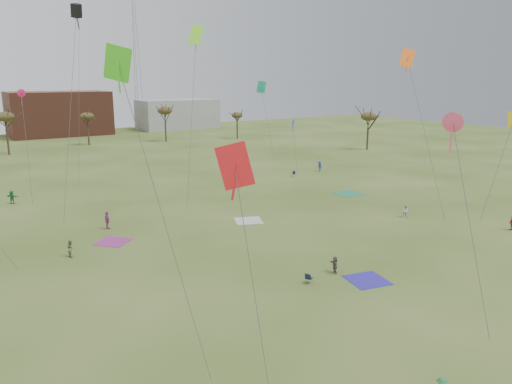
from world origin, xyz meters
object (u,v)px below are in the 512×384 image
spectator_fore_a (512,223)px  camp_chair_center (309,280)px  camp_chair_right (293,175)px  radio_tower (137,66)px

spectator_fore_a → camp_chair_center: size_ratio=1.86×
camp_chair_right → camp_chair_center: bearing=-58.5°
camp_chair_center → radio_tower: size_ratio=0.02×
camp_chair_right → radio_tower: bearing=153.4°
spectator_fore_a → radio_tower: 124.59m
camp_chair_right → radio_tower: (6.17, 87.83, 18.95)m
spectator_fore_a → camp_chair_center: spectator_fore_a is taller
camp_chair_center → radio_tower: bearing=-39.7°
camp_chair_center → radio_tower: (30.88, 121.93, 18.95)m
radio_tower → camp_chair_center: bearing=-104.2°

